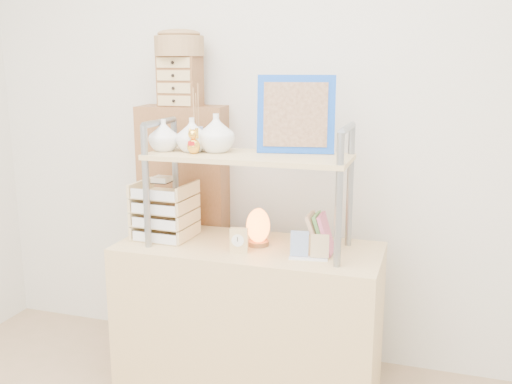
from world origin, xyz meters
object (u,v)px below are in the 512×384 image
cabinet (186,231)px  letter_tray (163,214)px  desk (249,322)px  salt_lamp (258,227)px

cabinet → letter_tray: cabinet is taller
desk → cabinet: bearing=142.5°
desk → letter_tray: (-0.42, -0.01, 0.49)m
desk → cabinet: (-0.48, 0.37, 0.30)m
desk → letter_tray: letter_tray is taller
cabinet → letter_tray: size_ratio=4.51×
cabinet → salt_lamp: (0.52, -0.35, 0.16)m
desk → letter_tray: size_ratio=4.01×
letter_tray → cabinet: bearing=99.0°
cabinet → salt_lamp: cabinet is taller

